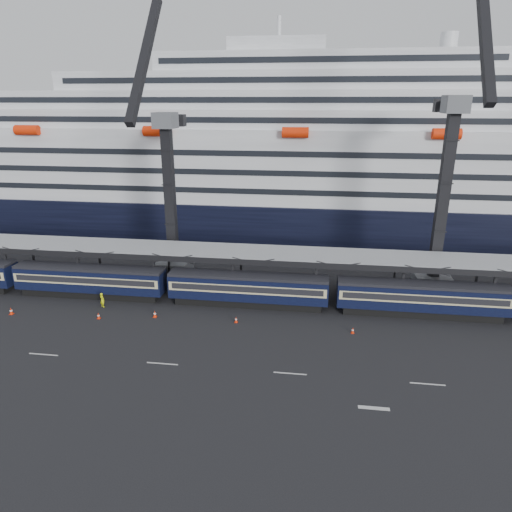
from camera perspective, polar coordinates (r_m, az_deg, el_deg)
The scene contains 13 objects.
ground at distance 46.07m, azimuth 7.15°, elevation -11.84°, with size 260.00×260.00×0.00m, color black.
lane_markings at distance 42.47m, azimuth 18.50°, elevation -15.68°, with size 111.00×4.27×0.02m.
train at distance 54.19m, azimuth 2.50°, elevation -4.19°, with size 133.05×3.00×4.05m.
canopy at distance 56.66m, azimuth 7.62°, elevation 0.00°, with size 130.00×6.25×5.53m.
cruise_ship at distance 86.38m, azimuth 7.31°, elevation 11.36°, with size 214.09×28.84×34.00m.
crane_dark_near at distance 62.59m, azimuth -10.86°, elevation 7.96°, with size 4.50×17.75×35.08m.
crane_dark_mid at distance 60.09m, azimuth 22.58°, elevation 7.81°, with size 4.50×18.24×39.64m.
worker at distance 57.57m, azimuth -18.67°, elevation -5.22°, with size 0.65×0.43×1.79m, color #E4EF0C.
traffic_cone_a at distance 60.02m, azimuth -28.29°, elevation -6.06°, with size 0.43×0.43×0.85m.
traffic_cone_b at distance 54.93m, azimuth -19.09°, elevation -7.07°, with size 0.36×0.36×0.71m.
traffic_cone_c at distance 53.54m, azimuth -12.54°, elevation -7.07°, with size 0.41×0.41×0.82m.
traffic_cone_d at distance 51.17m, azimuth -2.51°, elevation -7.94°, with size 0.35×0.35×0.70m.
traffic_cone_e at distance 50.00m, azimuth 12.00°, elevation -9.07°, with size 0.34×0.34×0.68m.
Camera 1 is at (-0.22, -39.67, 23.41)m, focal length 32.00 mm.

